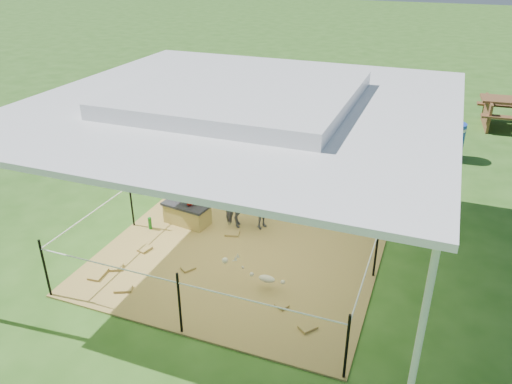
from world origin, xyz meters
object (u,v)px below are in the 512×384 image
(pony, at_px, (250,211))
(distant_person, at_px, (429,117))
(woman, at_px, (190,182))
(green_bottle, at_px, (150,223))
(foal, at_px, (267,277))
(picnic_table_near, at_px, (403,114))
(straw_bale, at_px, (187,214))
(trash_barrel, at_px, (451,141))

(pony, height_order, distant_person, distant_person)
(woman, distance_m, green_bottle, 1.09)
(woman, bearing_deg, foal, 63.25)
(distant_person, bearing_deg, picnic_table_near, -21.36)
(straw_bale, xyz_separation_m, distant_person, (3.91, 6.78, 0.34))
(woman, xyz_separation_m, pony, (1.09, 0.21, -0.48))
(woman, xyz_separation_m, distant_person, (3.81, 6.78, -0.34))
(distant_person, bearing_deg, straw_bale, 76.93)
(pony, xyz_separation_m, picnic_table_near, (1.98, 7.14, -0.04))
(trash_barrel, bearing_deg, picnic_table_near, 123.02)
(straw_bale, xyz_separation_m, foal, (2.11, -1.39, 0.04))
(straw_bale, bearing_deg, trash_barrel, 49.19)
(picnic_table_near, xyz_separation_m, distant_person, (0.73, -0.58, 0.18))
(straw_bale, relative_size, pony, 0.91)
(straw_bale, relative_size, picnic_table_near, 0.46)
(straw_bale, height_order, foal, foal)
(woman, height_order, green_bottle, woman)
(straw_bale, distance_m, distant_person, 7.83)
(straw_bale, distance_m, woman, 0.69)
(foal, relative_size, picnic_table_near, 0.44)
(green_bottle, distance_m, trash_barrel, 7.66)
(foal, bearing_deg, picnic_table_near, 83.96)
(straw_bale, xyz_separation_m, pony, (1.19, 0.21, 0.20))
(pony, distance_m, trash_barrel, 6.06)
(trash_barrel, relative_size, distant_person, 0.82)
(green_bottle, relative_size, picnic_table_near, 0.13)
(straw_bale, relative_size, distant_person, 0.75)
(green_bottle, height_order, trash_barrel, trash_barrel)
(foal, bearing_deg, straw_bale, 147.46)
(green_bottle, bearing_deg, pony, 20.78)
(green_bottle, height_order, picnic_table_near, picnic_table_near)
(foal, bearing_deg, distant_person, 78.50)
(green_bottle, relative_size, pony, 0.25)
(woman, relative_size, foal, 1.25)
(pony, xyz_separation_m, foal, (0.91, -1.61, -0.17))
(woman, relative_size, pony, 1.09)
(straw_bale, distance_m, foal, 2.53)
(woman, height_order, pony, woman)
(foal, distance_m, trash_barrel, 7.09)
(straw_bale, height_order, distant_person, distant_person)
(pony, bearing_deg, distant_person, -38.24)
(straw_bale, height_order, pony, pony)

